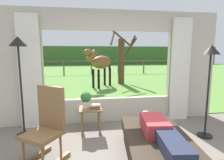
{
  "coord_description": "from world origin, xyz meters",
  "views": [
    {
      "loc": [
        -0.58,
        -1.93,
        1.62
      ],
      "look_at": [
        0.0,
        1.8,
        1.05
      ],
      "focal_mm": 29.51,
      "sensor_mm": 36.0,
      "label": 1
    }
  ],
  "objects_px": {
    "potted_plant": "(86,98)",
    "floor_lamp_left": "(19,57)",
    "rocking_chair": "(47,125)",
    "side_table": "(90,112)",
    "horse": "(101,63)",
    "pasture_tree": "(122,59)",
    "recliner_sofa": "(157,150)",
    "reclining_person": "(160,131)",
    "floor_lamp_right": "(210,63)",
    "book_stack": "(95,106)"
  },
  "relations": [
    {
      "from": "side_table",
      "to": "potted_plant",
      "type": "height_order",
      "value": "potted_plant"
    },
    {
      "from": "rocking_chair",
      "to": "floor_lamp_left",
      "type": "bearing_deg",
      "value": 157.92
    },
    {
      "from": "recliner_sofa",
      "to": "book_stack",
      "type": "bearing_deg",
      "value": 132.52
    },
    {
      "from": "floor_lamp_right",
      "to": "recliner_sofa",
      "type": "bearing_deg",
      "value": -150.97
    },
    {
      "from": "recliner_sofa",
      "to": "pasture_tree",
      "type": "bearing_deg",
      "value": 89.4
    },
    {
      "from": "rocking_chair",
      "to": "horse",
      "type": "distance_m",
      "value": 5.9
    },
    {
      "from": "rocking_chair",
      "to": "horse",
      "type": "height_order",
      "value": "horse"
    },
    {
      "from": "recliner_sofa",
      "to": "rocking_chair",
      "type": "distance_m",
      "value": 1.67
    },
    {
      "from": "floor_lamp_left",
      "to": "reclining_person",
      "type": "bearing_deg",
      "value": -30.88
    },
    {
      "from": "side_table",
      "to": "book_stack",
      "type": "relative_size",
      "value": 2.47
    },
    {
      "from": "potted_plant",
      "to": "floor_lamp_left",
      "type": "relative_size",
      "value": 0.17
    },
    {
      "from": "horse",
      "to": "pasture_tree",
      "type": "relative_size",
      "value": 0.61
    },
    {
      "from": "horse",
      "to": "book_stack",
      "type": "bearing_deg",
      "value": 128.04
    },
    {
      "from": "recliner_sofa",
      "to": "horse",
      "type": "relative_size",
      "value": 1.04
    },
    {
      "from": "rocking_chair",
      "to": "pasture_tree",
      "type": "height_order",
      "value": "pasture_tree"
    },
    {
      "from": "rocking_chair",
      "to": "horse",
      "type": "bearing_deg",
      "value": 111.06
    },
    {
      "from": "rocking_chair",
      "to": "side_table",
      "type": "distance_m",
      "value": 1.1
    },
    {
      "from": "side_table",
      "to": "pasture_tree",
      "type": "distance_m",
      "value": 5.96
    },
    {
      "from": "book_stack",
      "to": "pasture_tree",
      "type": "height_order",
      "value": "pasture_tree"
    },
    {
      "from": "potted_plant",
      "to": "book_stack",
      "type": "distance_m",
      "value": 0.25
    },
    {
      "from": "reclining_person",
      "to": "rocking_chair",
      "type": "distance_m",
      "value": 1.65
    },
    {
      "from": "book_stack",
      "to": "floor_lamp_right",
      "type": "height_order",
      "value": "floor_lamp_right"
    },
    {
      "from": "side_table",
      "to": "floor_lamp_right",
      "type": "xyz_separation_m",
      "value": [
        2.19,
        -0.51,
        1.0
      ]
    },
    {
      "from": "potted_plant",
      "to": "floor_lamp_left",
      "type": "bearing_deg",
      "value": 179.83
    },
    {
      "from": "side_table",
      "to": "pasture_tree",
      "type": "relative_size",
      "value": 0.18
    },
    {
      "from": "rocking_chair",
      "to": "side_table",
      "type": "height_order",
      "value": "rocking_chair"
    },
    {
      "from": "side_table",
      "to": "potted_plant",
      "type": "relative_size",
      "value": 1.63
    },
    {
      "from": "rocking_chair",
      "to": "pasture_tree",
      "type": "bearing_deg",
      "value": 103.27
    },
    {
      "from": "side_table",
      "to": "floor_lamp_right",
      "type": "distance_m",
      "value": 2.46
    },
    {
      "from": "rocking_chair",
      "to": "book_stack",
      "type": "bearing_deg",
      "value": 80.48
    },
    {
      "from": "reclining_person",
      "to": "pasture_tree",
      "type": "relative_size",
      "value": 0.51
    },
    {
      "from": "potted_plant",
      "to": "floor_lamp_right",
      "type": "distance_m",
      "value": 2.45
    },
    {
      "from": "book_stack",
      "to": "side_table",
      "type": "bearing_deg",
      "value": 146.84
    },
    {
      "from": "reclining_person",
      "to": "horse",
      "type": "bearing_deg",
      "value": 99.21
    },
    {
      "from": "book_stack",
      "to": "recliner_sofa",
      "type": "bearing_deg",
      "value": -54.19
    },
    {
      "from": "horse",
      "to": "pasture_tree",
      "type": "bearing_deg",
      "value": -101.77
    },
    {
      "from": "floor_lamp_left",
      "to": "pasture_tree",
      "type": "bearing_deg",
      "value": 60.89
    },
    {
      "from": "recliner_sofa",
      "to": "floor_lamp_left",
      "type": "height_order",
      "value": "floor_lamp_left"
    },
    {
      "from": "book_stack",
      "to": "horse",
      "type": "xyz_separation_m",
      "value": [
        0.56,
        4.91,
        0.59
      ]
    },
    {
      "from": "pasture_tree",
      "to": "reclining_person",
      "type": "bearing_deg",
      "value": -97.26
    },
    {
      "from": "floor_lamp_right",
      "to": "horse",
      "type": "height_order",
      "value": "floor_lamp_right"
    },
    {
      "from": "horse",
      "to": "rocking_chair",
      "type": "bearing_deg",
      "value": 121.49
    },
    {
      "from": "reclining_person",
      "to": "pasture_tree",
      "type": "height_order",
      "value": "pasture_tree"
    },
    {
      "from": "reclining_person",
      "to": "recliner_sofa",
      "type": "bearing_deg",
      "value": 96.71
    },
    {
      "from": "potted_plant",
      "to": "horse",
      "type": "distance_m",
      "value": 4.87
    },
    {
      "from": "potted_plant",
      "to": "horse",
      "type": "xyz_separation_m",
      "value": [
        0.74,
        4.79,
        0.45
      ]
    },
    {
      "from": "reclining_person",
      "to": "floor_lamp_left",
      "type": "distance_m",
      "value": 2.78
    },
    {
      "from": "reclining_person",
      "to": "side_table",
      "type": "relative_size",
      "value": 2.76
    },
    {
      "from": "floor_lamp_left",
      "to": "pasture_tree",
      "type": "relative_size",
      "value": 0.68
    },
    {
      "from": "recliner_sofa",
      "to": "potted_plant",
      "type": "xyz_separation_m",
      "value": [
        -1.0,
        1.27,
        0.48
      ]
    }
  ]
}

